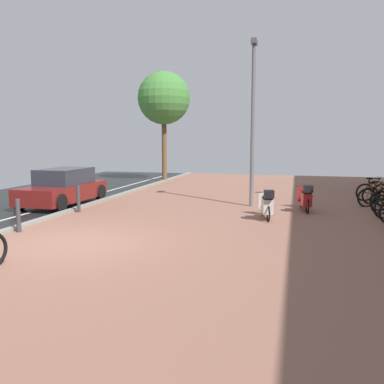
{
  "coord_description": "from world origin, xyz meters",
  "views": [
    {
      "loc": [
        5.11,
        -8.55,
        2.48
      ],
      "look_at": [
        2.57,
        1.37,
        1.15
      ],
      "focal_mm": 38.18,
      "sensor_mm": 36.0,
      "label": 1
    }
  ],
  "objects": [
    {
      "name": "parked_car_near",
      "position": [
        -3.46,
        5.16,
        0.64
      ],
      "size": [
        1.79,
        3.98,
        1.36
      ],
      "color": "maroon",
      "rests_on": "ground"
    },
    {
      "name": "bollard_near",
      "position": [
        -2.05,
        0.67,
        0.45
      ],
      "size": [
        0.12,
        0.12,
        0.9
      ],
      "color": "#38383D",
      "rests_on": "ground"
    },
    {
      "name": "ground",
      "position": [
        1.43,
        0.0,
        -0.02
      ],
      "size": [
        21.0,
        40.0,
        0.13
      ],
      "color": "black"
    },
    {
      "name": "bicycle_rack_06",
      "position": [
        7.97,
        7.54,
        0.35
      ],
      "size": [
        1.35,
        0.55,
        1.0
      ],
      "color": "black",
      "rests_on": "ground"
    },
    {
      "name": "bicycle_rack_07",
      "position": [
        8.23,
        8.3,
        0.34
      ],
      "size": [
        1.33,
        0.48,
        0.96
      ],
      "color": "black",
      "rests_on": "ground"
    },
    {
      "name": "scooter_mid",
      "position": [
        4.25,
        4.13,
        0.44
      ],
      "size": [
        0.68,
        1.68,
        0.99
      ],
      "color": "black",
      "rests_on": "ground"
    },
    {
      "name": "scooter_near",
      "position": [
        5.45,
        5.86,
        0.44
      ],
      "size": [
        0.6,
        1.81,
        0.99
      ],
      "color": "black",
      "rests_on": "ground"
    },
    {
      "name": "lamp_post",
      "position": [
        3.52,
        6.5,
        3.31
      ],
      "size": [
        0.2,
        0.52,
        5.98
      ],
      "color": "slate",
      "rests_on": "ground"
    },
    {
      "name": "street_tree",
      "position": [
        -2.45,
        14.37,
        4.79
      ],
      "size": [
        3.03,
        3.03,
        6.34
      ],
      "color": "brown",
      "rests_on": "ground"
    },
    {
      "name": "bicycle_rack_08",
      "position": [
        8.15,
        9.06,
        0.35
      ],
      "size": [
        1.4,
        0.52,
        1.02
      ],
      "color": "black",
      "rests_on": "ground"
    },
    {
      "name": "bollard_far",
      "position": [
        -2.05,
        3.79,
        0.46
      ],
      "size": [
        0.12,
        0.12,
        0.92
      ],
      "color": "#38383D",
      "rests_on": "ground"
    }
  ]
}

